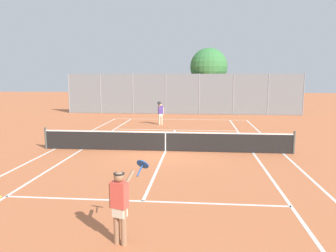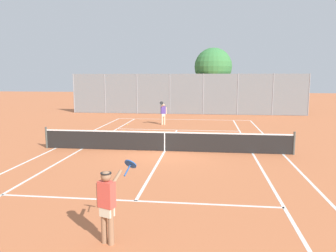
{
  "view_description": "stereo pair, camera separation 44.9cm",
  "coord_description": "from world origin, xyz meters",
  "px_view_note": "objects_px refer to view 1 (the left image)",
  "views": [
    {
      "loc": [
        1.55,
        -15.24,
        3.53
      ],
      "look_at": [
        -0.02,
        1.5,
        1.0
      ],
      "focal_mm": 35.0,
      "sensor_mm": 36.0,
      "label": 1
    },
    {
      "loc": [
        2.0,
        -15.19,
        3.53
      ],
      "look_at": [
        -0.02,
        1.5,
        1.0
      ],
      "focal_mm": 35.0,
      "sensor_mm": 36.0,
      "label": 2
    }
  ],
  "objects_px": {
    "loose_tennis_ball_1": "(0,197)",
    "tree_behind_left": "(209,67)",
    "loose_tennis_ball_0": "(125,125)",
    "player_far_left": "(161,112)",
    "loose_tennis_ball_2": "(122,131)",
    "tennis_net": "(165,141)",
    "player_near_side": "(120,202)"
  },
  "relations": [
    {
      "from": "loose_tennis_ball_1",
      "to": "player_far_left",
      "type": "bearing_deg",
      "value": 78.91
    },
    {
      "from": "loose_tennis_ball_1",
      "to": "tennis_net",
      "type": "bearing_deg",
      "value": 57.03
    },
    {
      "from": "loose_tennis_ball_0",
      "to": "loose_tennis_ball_2",
      "type": "relative_size",
      "value": 1.0
    },
    {
      "from": "tennis_net",
      "to": "tree_behind_left",
      "type": "bearing_deg",
      "value": 81.67
    },
    {
      "from": "player_far_left",
      "to": "loose_tennis_ball_2",
      "type": "relative_size",
      "value": 26.88
    },
    {
      "from": "tree_behind_left",
      "to": "loose_tennis_ball_1",
      "type": "bearing_deg",
      "value": -105.8
    },
    {
      "from": "loose_tennis_ball_0",
      "to": "loose_tennis_ball_2",
      "type": "height_order",
      "value": "same"
    },
    {
      "from": "loose_tennis_ball_1",
      "to": "tree_behind_left",
      "type": "bearing_deg",
      "value": 74.2
    },
    {
      "from": "player_far_left",
      "to": "tree_behind_left",
      "type": "relative_size",
      "value": 0.28
    },
    {
      "from": "loose_tennis_ball_0",
      "to": "loose_tennis_ball_2",
      "type": "bearing_deg",
      "value": -80.63
    },
    {
      "from": "loose_tennis_ball_0",
      "to": "tree_behind_left",
      "type": "height_order",
      "value": "tree_behind_left"
    },
    {
      "from": "loose_tennis_ball_1",
      "to": "tree_behind_left",
      "type": "height_order",
      "value": "tree_behind_left"
    },
    {
      "from": "tennis_net",
      "to": "loose_tennis_ball_2",
      "type": "height_order",
      "value": "tennis_net"
    },
    {
      "from": "player_far_left",
      "to": "tree_behind_left",
      "type": "xyz_separation_m",
      "value": [
        3.81,
        8.78,
        3.51
      ]
    },
    {
      "from": "loose_tennis_ball_1",
      "to": "loose_tennis_ball_2",
      "type": "height_order",
      "value": "same"
    },
    {
      "from": "tennis_net",
      "to": "tree_behind_left",
      "type": "height_order",
      "value": "tree_behind_left"
    },
    {
      "from": "loose_tennis_ball_0",
      "to": "loose_tennis_ball_1",
      "type": "xyz_separation_m",
      "value": [
        -0.35,
        -14.87,
        0.0
      ]
    },
    {
      "from": "tennis_net",
      "to": "loose_tennis_ball_1",
      "type": "bearing_deg",
      "value": -122.97
    },
    {
      "from": "player_near_side",
      "to": "loose_tennis_ball_0",
      "type": "distance_m",
      "value": 17.62
    },
    {
      "from": "loose_tennis_ball_0",
      "to": "loose_tennis_ball_2",
      "type": "distance_m",
      "value": 2.94
    },
    {
      "from": "player_near_side",
      "to": "tennis_net",
      "type": "bearing_deg",
      "value": 89.64
    },
    {
      "from": "player_near_side",
      "to": "loose_tennis_ball_2",
      "type": "bearing_deg",
      "value": 103.21
    },
    {
      "from": "player_near_side",
      "to": "loose_tennis_ball_2",
      "type": "xyz_separation_m",
      "value": [
        -3.35,
        14.27,
        -0.89
      ]
    },
    {
      "from": "player_near_side",
      "to": "player_far_left",
      "type": "distance_m",
      "value": 17.58
    },
    {
      "from": "loose_tennis_ball_2",
      "to": "loose_tennis_ball_1",
      "type": "bearing_deg",
      "value": -93.97
    },
    {
      "from": "loose_tennis_ball_2",
      "to": "tree_behind_left",
      "type": "xyz_separation_m",
      "value": [
        5.97,
        12.05,
        4.4
      ]
    },
    {
      "from": "loose_tennis_ball_0",
      "to": "loose_tennis_ball_1",
      "type": "bearing_deg",
      "value": -91.35
    },
    {
      "from": "loose_tennis_ball_1",
      "to": "loose_tennis_ball_2",
      "type": "distance_m",
      "value": 11.99
    },
    {
      "from": "tree_behind_left",
      "to": "player_far_left",
      "type": "bearing_deg",
      "value": -113.45
    },
    {
      "from": "tennis_net",
      "to": "loose_tennis_ball_2",
      "type": "xyz_separation_m",
      "value": [
        -3.4,
        5.44,
        -0.48
      ]
    },
    {
      "from": "loose_tennis_ball_0",
      "to": "loose_tennis_ball_1",
      "type": "height_order",
      "value": "same"
    },
    {
      "from": "tennis_net",
      "to": "player_near_side",
      "type": "bearing_deg",
      "value": -90.36
    }
  ]
}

